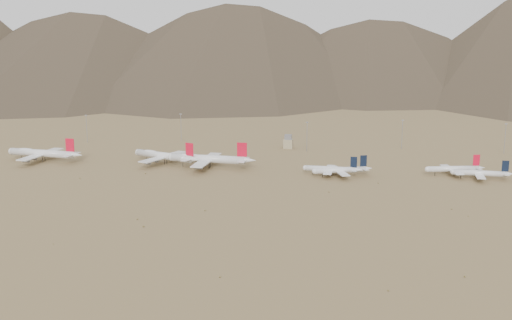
% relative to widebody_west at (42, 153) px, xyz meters
% --- Properties ---
extents(ground, '(3000.00, 3000.00, 0.00)m').
position_rel_widebody_west_xyz_m(ground, '(156.09, -31.66, -6.87)').
color(ground, '#957D4D').
rests_on(ground, ground).
extents(mountain_ridge, '(4400.00, 1000.00, 300.00)m').
position_rel_widebody_west_xyz_m(mountain_ridge, '(156.09, 868.34, 143.13)').
color(mountain_ridge, '#4F3F2F').
rests_on(mountain_ridge, ground).
extents(widebody_west, '(66.93, 51.88, 19.92)m').
position_rel_widebody_west_xyz_m(widebody_west, '(0.00, 0.00, 0.00)').
color(widebody_west, silver).
rests_on(widebody_west, ground).
extents(widebody_centre, '(60.91, 48.85, 19.15)m').
position_rel_widebody_west_xyz_m(widebody_centre, '(98.83, 7.47, -0.27)').
color(widebody_centre, silver).
rests_on(widebody_centre, ground).
extents(widebody_east, '(69.42, 53.33, 20.61)m').
position_rel_widebody_west_xyz_m(widebody_east, '(135.74, 0.16, 0.24)').
color(widebody_east, silver).
rests_on(widebody_east, ground).
extents(narrowbody_a, '(43.64, 31.27, 14.39)m').
position_rel_widebody_west_xyz_m(narrowbody_a, '(229.61, -8.40, -2.20)').
color(narrowbody_a, silver).
rests_on(narrowbody_a, ground).
extents(narrowbody_b, '(43.36, 32.43, 14.98)m').
position_rel_widebody_west_xyz_m(narrowbody_b, '(236.80, -11.01, -2.01)').
color(narrowbody_b, silver).
rests_on(narrowbody_b, ground).
extents(narrowbody_c, '(44.22, 32.67, 14.92)m').
position_rel_widebody_west_xyz_m(narrowbody_c, '(317.10, 6.79, -2.03)').
color(narrowbody_c, silver).
rests_on(narrowbody_c, ground).
extents(narrowbody_d, '(43.54, 31.16, 14.36)m').
position_rel_widebody_west_xyz_m(narrowbody_d, '(334.25, -3.67, -2.21)').
color(narrowbody_d, silver).
rests_on(narrowbody_d, ground).
extents(control_tower, '(8.00, 8.00, 12.00)m').
position_rel_widebody_west_xyz_m(control_tower, '(186.09, 88.34, -1.55)').
color(control_tower, '#9A8B68').
rests_on(control_tower, ground).
extents(mast_far_west, '(2.00, 0.60, 25.70)m').
position_rel_widebody_west_xyz_m(mast_far_west, '(-0.18, 84.51, 7.34)').
color(mast_far_west, gray).
rests_on(mast_far_west, ground).
extents(mast_west, '(2.00, 0.60, 25.70)m').
position_rel_widebody_west_xyz_m(mast_west, '(83.11, 106.99, 7.34)').
color(mast_west, gray).
rests_on(mast_west, ground).
extents(mast_centre, '(2.00, 0.60, 25.70)m').
position_rel_widebody_west_xyz_m(mast_centre, '(203.59, 76.87, 7.34)').
color(mast_centre, gray).
rests_on(mast_centre, ground).
extents(mast_east, '(2.00, 0.60, 25.70)m').
position_rel_widebody_west_xyz_m(mast_east, '(284.56, 102.74, 7.34)').
color(mast_east, gray).
rests_on(mast_east, ground).
extents(mast_far_east, '(2.00, 0.60, 25.70)m').
position_rel_widebody_west_xyz_m(mast_far_east, '(369.02, 96.16, 7.34)').
color(mast_far_east, gray).
rests_on(mast_far_east, ground).
extents(desert_scrub, '(422.10, 184.25, 0.84)m').
position_rel_widebody_west_xyz_m(desert_scrub, '(128.69, -124.47, -6.56)').
color(desert_scrub, olive).
rests_on(desert_scrub, ground).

